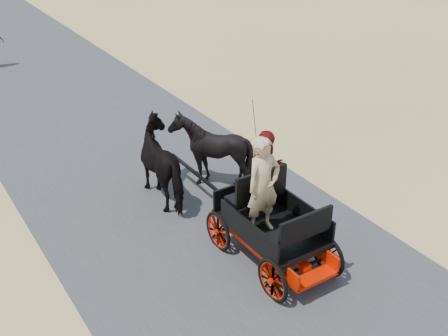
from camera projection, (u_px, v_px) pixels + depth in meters
ground at (214, 237)px, 11.07m from camera, size 140.00×140.00×0.00m
road at (214, 237)px, 11.07m from camera, size 6.00×140.00×0.01m
carriage at (271, 243)px, 10.28m from camera, size 1.30×2.40×0.72m
horse_left at (167, 163)px, 12.00m from camera, size 0.91×2.01×1.70m
horse_right at (211, 150)px, 12.52m from camera, size 1.37×1.54×1.70m
driver_man at (263, 186)px, 9.62m from camera, size 0.66×0.43×1.80m
passenger_woman at (267, 171)px, 10.32m from camera, size 0.77×0.60×1.58m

